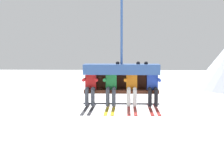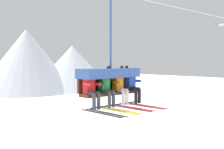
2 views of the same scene
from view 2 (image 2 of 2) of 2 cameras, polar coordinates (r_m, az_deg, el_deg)
The scene contains 8 objects.
mountain_peak_west at distance 64.88m, azimuth -16.96°, elevation 2.74°, with size 21.37×21.37×13.86m.
mountain_peak_central at distance 66.98m, azimuth -8.07°, elevation 1.38°, with size 19.04×19.04×10.45m.
lift_cable at distance 11.59m, azimuth 11.35°, elevation 13.67°, with size 17.42×0.05×0.05m.
chairlift_chair at distance 9.10m, azimuth -0.59°, elevation -0.41°, with size 2.24×0.74×3.65m.
skier_red at distance 8.37m, azimuth -4.14°, elevation -2.92°, with size 0.46×1.70×1.23m.
skier_green at distance 8.77m, azimuth -1.08°, elevation -2.51°, with size 0.48×1.70×1.34m.
skier_orange at distance 9.18m, azimuth 1.72°, elevation -2.26°, with size 0.48×1.70×1.34m.
skier_blue at distance 9.62m, azimuth 4.24°, elevation -2.03°, with size 0.48×1.70×1.34m.
Camera 2 is at (-7.61, -7.39, 7.02)m, focal length 45.00 mm.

